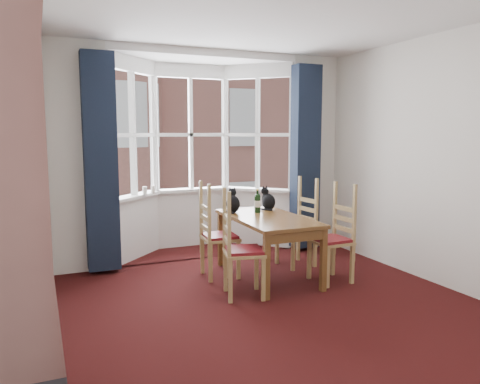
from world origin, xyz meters
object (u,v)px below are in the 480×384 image
chair_right_near (337,240)px  chair_left_near (235,253)px  cat_left (233,203)px  candle_tall (145,191)px  chair_right_far (302,229)px  wine_bottle (257,202)px  dining_table (268,224)px  candle_short (153,190)px  cat_right (268,200)px  chair_left_far (213,238)px

chair_right_near → chair_left_near: bearing=-178.6°
chair_left_near → cat_left: 1.04m
candle_tall → chair_right_near: bearing=-46.4°
chair_left_near → chair_right_near: 1.30m
chair_right_far → candle_tall: size_ratio=8.57×
chair_right_far → candle_tall: 2.18m
chair_left_near → chair_right_near: same height
cat_left → wine_bottle: 0.30m
chair_right_near → candle_tall: (-1.82, 1.91, 0.45)m
dining_table → chair_left_near: (-0.60, -0.45, -0.17)m
dining_table → candle_short: size_ratio=13.13×
dining_table → wine_bottle: 0.37m
dining_table → candle_tall: 1.89m
chair_right_far → candle_tall: candle_tall is taller
candle_tall → candle_short: size_ratio=0.96×
chair_right_far → dining_table: bearing=-154.7°
chair_right_near → cat_left: (-0.95, 0.87, 0.38)m
cat_right → candle_tall: cat_right is taller
candle_short → candle_tall: bearing=-166.1°
chair_right_near → candle_tall: size_ratio=8.57×
cat_right → cat_left: bearing=179.4°
chair_right_far → cat_right: 0.58m
chair_right_far → cat_left: size_ratio=2.93×
chair_left_near → wine_bottle: 1.04m
cat_right → wine_bottle: bearing=-146.3°
cat_left → dining_table: bearing=-60.7°
dining_table → chair_left_far: size_ratio=1.60×
cat_right → chair_right_near: bearing=-61.9°
wine_bottle → candle_tall: bearing=133.5°
cat_right → candle_tall: size_ratio=2.88×
chair_right_far → chair_left_near: bearing=-148.8°
dining_table → candle_short: bearing=123.4°
chair_right_near → candle_short: bearing=131.2°
candle_tall → cat_right: bearing=-37.7°
chair_right_far → candle_short: bearing=143.8°
dining_table → cat_left: (-0.25, 0.45, 0.20)m
cat_right → candle_short: size_ratio=2.76×
cat_left → candle_short: 1.31m
chair_right_far → cat_right: bearing=162.2°
chair_left_near → candle_short: bearing=101.5°
wine_bottle → candle_tall: 1.65m
dining_table → candle_tall: candle_tall is taller
chair_right_far → cat_right: (-0.42, 0.14, 0.38)m
dining_table → chair_right_far: bearing=25.3°
cat_left → chair_right_far: bearing=-8.8°
chair_right_near → candle_short: 2.62m
dining_table → chair_right_near: 0.83m
candle_short → chair_right_near: bearing=-48.8°
wine_bottle → cat_right: bearing=33.7°
chair_left_near → chair_left_far: bearing=89.1°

